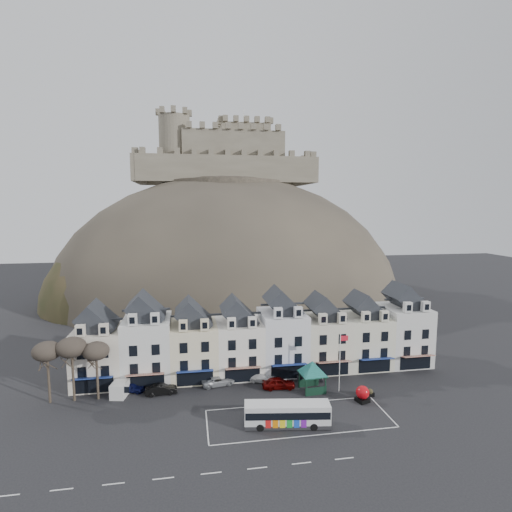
{
  "coord_description": "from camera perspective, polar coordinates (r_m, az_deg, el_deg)",
  "views": [
    {
      "loc": [
        -10.64,
        -42.67,
        25.52
      ],
      "look_at": [
        0.61,
        24.0,
        17.05
      ],
      "focal_mm": 28.0,
      "sensor_mm": 36.0,
      "label": 1
    }
  ],
  "objects": [
    {
      "name": "car_charcoal",
      "position": [
        61.67,
        7.71,
        -16.74
      ],
      "size": [
        4.01,
        2.24,
        1.25
      ],
      "primitive_type": "imported",
      "rotation": [
        0.0,
        0.0,
        1.32
      ],
      "color": "black",
      "rests_on": "ground"
    },
    {
      "name": "white_van",
      "position": [
        60.3,
        -18.6,
        -17.26
      ],
      "size": [
        2.69,
        4.6,
        1.97
      ],
      "rotation": [
        0.0,
        0.0,
        -0.2
      ],
      "color": "silver",
      "rests_on": "ground"
    },
    {
      "name": "flagpole",
      "position": [
        57.77,
        11.97,
        -14.17
      ],
      "size": [
        1.19,
        0.12,
        8.19
      ],
      "rotation": [
        0.0,
        0.0,
        -0.0
      ],
      "color": "silver",
      "rests_on": "ground"
    },
    {
      "name": "ground",
      "position": [
        50.85,
        4.16,
        -23.01
      ],
      "size": [
        300.0,
        300.0,
        0.0
      ],
      "primitive_type": "plane",
      "color": "black",
      "rests_on": "ground"
    },
    {
      "name": "tree_left_mid",
      "position": [
        58.29,
        -24.87,
        -11.82
      ],
      "size": [
        3.78,
        3.78,
        8.64
      ],
      "color": "#352921",
      "rests_on": "ground"
    },
    {
      "name": "tree_left_near",
      "position": [
        57.79,
        -21.89,
        -12.55
      ],
      "size": [
        3.43,
        3.43,
        7.84
      ],
      "color": "#352921",
      "rests_on": "ground"
    },
    {
      "name": "planter_west",
      "position": [
        58.7,
        14.9,
        -18.29
      ],
      "size": [
        1.24,
        0.81,
        1.14
      ],
      "rotation": [
        0.0,
        0.0,
        -0.22
      ],
      "color": "black",
      "rests_on": "ground"
    },
    {
      "name": "red_buoy",
      "position": [
        57.0,
        14.98,
        -18.47
      ],
      "size": [
        1.86,
        1.86,
        2.17
      ],
      "rotation": [
        0.0,
        0.0,
        0.34
      ],
      "color": "black",
      "rests_on": "ground"
    },
    {
      "name": "tree_left_far",
      "position": [
        59.26,
        -27.71,
        -12.02
      ],
      "size": [
        3.61,
        3.61,
        8.24
      ],
      "color": "#352921",
      "rests_on": "ground"
    },
    {
      "name": "car_maroon",
      "position": [
        58.98,
        3.24,
        -17.67
      ],
      "size": [
        4.75,
        2.18,
        1.58
      ],
      "primitive_type": "imported",
      "rotation": [
        0.0,
        0.0,
        1.5
      ],
      "color": "#4D0504",
      "rests_on": "ground"
    },
    {
      "name": "car_silver",
      "position": [
        60.18,
        -5.44,
        -17.3
      ],
      "size": [
        4.99,
        3.02,
        1.32
      ],
      "primitive_type": "imported",
      "rotation": [
        0.0,
        0.0,
        1.76
      ],
      "color": "#AFB3B8",
      "rests_on": "ground"
    },
    {
      "name": "bus_shelter",
      "position": [
        57.76,
        8.07,
        -15.54
      ],
      "size": [
        6.73,
        6.73,
        4.28
      ],
      "rotation": [
        0.0,
        0.0,
        0.07
      ],
      "color": "black",
      "rests_on": "ground"
    },
    {
      "name": "castle_hill",
      "position": [
        115.1,
        -3.42,
        -5.63
      ],
      "size": [
        100.0,
        76.0,
        68.0
      ],
      "color": "#332E27",
      "rests_on": "ground"
    },
    {
      "name": "planter_east",
      "position": [
        58.85,
        15.96,
        -18.27
      ],
      "size": [
        1.19,
        0.78,
        1.12
      ],
      "rotation": [
        0.0,
        0.0,
        0.14
      ],
      "color": "black",
      "rests_on": "ground"
    },
    {
      "name": "bus",
      "position": [
        50.07,
        4.47,
        -21.48
      ],
      "size": [
        10.16,
        3.71,
        2.8
      ],
      "rotation": [
        0.0,
        0.0,
        -0.14
      ],
      "color": "#262628",
      "rests_on": "ground"
    },
    {
      "name": "castle",
      "position": [
        120.03,
        -4.3,
        14.14
      ],
      "size": [
        50.2,
        22.2,
        22.0
      ],
      "color": "#605749",
      "rests_on": "ground"
    },
    {
      "name": "townhouse_terrace",
      "position": [
        62.96,
        0.82,
        -11.6
      ],
      "size": [
        54.4,
        9.35,
        11.8
      ],
      "color": "beige",
      "rests_on": "ground"
    },
    {
      "name": "car_black",
      "position": [
        58.78,
        -13.38,
        -18.04
      ],
      "size": [
        4.36,
        1.83,
        1.4
      ],
      "primitive_type": "imported",
      "rotation": [
        0.0,
        0.0,
        1.65
      ],
      "color": "black",
      "rests_on": "ground"
    },
    {
      "name": "car_white",
      "position": [
        60.94,
        0.99,
        -16.98
      ],
      "size": [
        4.6,
        3.14,
        1.24
      ],
      "primitive_type": "imported",
      "rotation": [
        0.0,
        0.0,
        1.21
      ],
      "color": "white",
      "rests_on": "ground"
    },
    {
      "name": "car_navy",
      "position": [
        60.64,
        -17.32,
        -17.43
      ],
      "size": [
        4.01,
        2.8,
        1.27
      ],
      "primitive_type": "imported",
      "rotation": [
        0.0,
        0.0,
        1.18
      ],
      "color": "#0C1140",
      "rests_on": "ground"
    },
    {
      "name": "coach_bay_markings",
      "position": [
        52.35,
        6.1,
        -22.08
      ],
      "size": [
        22.0,
        7.5,
        0.01
      ],
      "primitive_type": "cube",
      "color": "silver",
      "rests_on": "ground"
    }
  ]
}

